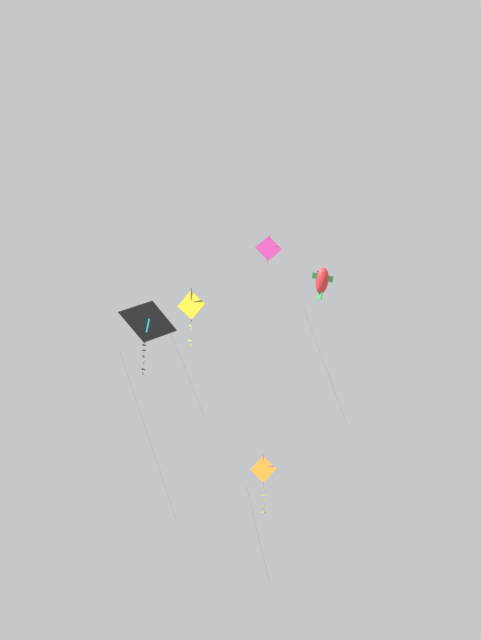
{
  "coord_description": "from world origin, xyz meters",
  "views": [
    {
      "loc": [
        37.97,
        -3.17,
        12.87
      ],
      "look_at": [
        0.2,
        3.34,
        32.47
      ],
      "focal_mm": 44.64,
      "sensor_mm": 36.0,
      "label": 1
    }
  ],
  "objects": [
    {
      "name": "kite_fish_far_centre",
      "position": [
        4.27,
        6.83,
        32.95
      ],
      "size": [
        2.17,
        1.72,
        8.0
      ],
      "rotation": [
        0.44,
        0.0,
        1.76
      ],
      "color": "red"
    },
    {
      "name": "kite_diamond_highest",
      "position": [
        -2.85,
        0.94,
        34.69
      ],
      "size": [
        2.1,
        2.27,
        7.08
      ],
      "rotation": [
        0.44,
        0.0,
        1.41
      ],
      "color": "yellow"
    },
    {
      "name": "kite_diamond_mid_left",
      "position": [
        -0.25,
        4.57,
        24.24
      ],
      "size": [
        1.23,
        1.4,
        6.09
      ],
      "rotation": [
        0.25,
        0.0,
        1.4
      ],
      "color": "orange"
    },
    {
      "name": "kite_delta_low_drifter",
      "position": [
        5.22,
        -1.86,
        29.31
      ],
      "size": [
        2.72,
        2.92,
        9.41
      ],
      "rotation": [
        0.28,
        0.0,
        2.04
      ],
      "color": "black"
    },
    {
      "name": "kite_diamond_upper_right",
      "position": [
        -5.5,
        6.19,
        40.9
      ],
      "size": [
        0.49,
        1.77,
        2.0
      ],
      "rotation": [
        0.22,
        0.0,
        1.7
      ],
      "color": "#DB2D93"
    }
  ]
}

